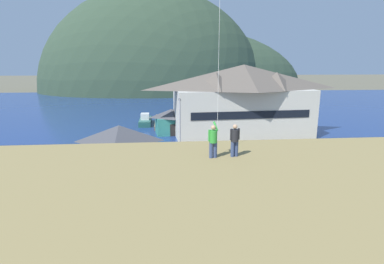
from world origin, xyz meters
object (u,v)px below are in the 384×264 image
Objects in this scene: parked_car_corner_spot at (267,179)px; person_kite_flyer at (213,140)px; parked_car_front_row_end at (196,177)px; parked_car_back_row_right at (138,182)px; moored_boat_wharfside at (145,121)px; parked_car_front_row_silver at (68,160)px; harbor_lodge at (243,99)px; parked_car_front_row_red at (80,183)px; parked_car_lone_by_shed at (246,158)px; person_companion at (235,139)px; parking_light_pole at (180,124)px; storage_shed_waterside at (172,121)px; parked_car_mid_row_near at (334,172)px; storage_shed_near_lot at (120,148)px; wharf_dock at (164,122)px.

person_kite_flyer reaches higher than parked_car_corner_spot.
parked_car_back_row_right is at bearing -172.75° from parked_car_front_row_end.
moored_boat_wharfside is at bearing 92.37° from parked_car_back_row_right.
moored_boat_wharfside is 1.61× the size of parked_car_front_row_silver.
parked_car_front_row_red is (-19.33, -20.20, -4.79)m from harbor_lodge.
harbor_lodge is 5.23× the size of parked_car_lone_by_shed.
moored_boat_wharfside is at bearing 74.63° from parked_car_front_row_silver.
parked_car_back_row_right is 0.99× the size of parked_car_front_row_red.
parked_car_back_row_right is at bearing -87.63° from moored_boat_wharfside.
moored_boat_wharfside is 42.16m from person_kite_flyer.
person_companion is at bearing -49.76° from parked_car_front_row_silver.
parked_car_corner_spot is 12.55m from person_companion.
parking_light_pole is (-6.95, 4.59, 3.07)m from parked_car_lone_by_shed.
harbor_lodge is at bearing 74.52° from person_companion.
harbor_lodge is 5.30× the size of parked_car_front_row_end.
parked_car_mid_row_near is (14.84, -22.20, -1.05)m from storage_shed_waterside.
person_companion is at bearing -85.43° from storage_shed_waterside.
parked_car_lone_by_shed is at bearing -33.45° from parking_light_pole.
person_kite_flyer reaches higher than storage_shed_near_lot.
person_companion reaches higher than parked_car_front_row_red.
storage_shed_near_lot is 3.79× the size of person_companion.
parked_car_front_row_silver is 2.28× the size of person_kite_flyer.
parked_car_lone_by_shed is 5.96m from parked_car_corner_spot.
storage_shed_waterside reaches higher than parked_car_back_row_right.
parking_light_pole is (4.19, 10.26, 3.07)m from parked_car_back_row_right.
parking_light_pole is at bearing 146.55° from parked_car_lone_by_shed.
parking_light_pole is at bearing -75.35° from moored_boat_wharfside.
storage_shed_near_lot is 1.54× the size of parked_car_front_row_red.
parked_car_lone_by_shed is 1.01× the size of parked_car_corner_spot.
parking_light_pole is (6.43, 4.82, 1.52)m from storage_shed_near_lot.
parking_light_pole is (12.20, 3.45, 3.07)m from parked_car_front_row_silver.
moored_boat_wharfside reaches higher than parked_car_lone_by_shed.
parked_car_mid_row_near is at bearing 0.53° from parked_car_front_row_end.
parked_car_front_row_red is 23.23m from parked_car_mid_row_near.
parked_car_lone_by_shed is at bearing -64.07° from moored_boat_wharfside.
harbor_lodge reaches higher than parked_car_lone_by_shed.
parked_car_front_row_silver is at bearing -111.94° from wharf_dock.
storage_shed_waterside is 18.97m from parked_car_lone_by_shed.
parking_light_pole is 4.02× the size of person_companion.
harbor_lodge is 3.40× the size of storage_shed_near_lot.
parked_car_lone_by_shed is (19.16, -1.15, 0.00)m from parked_car_front_row_silver.
person_kite_flyer reaches higher than wharf_dock.
storage_shed_near_lot is at bearing 63.51° from parked_car_front_row_red.
harbor_lodge is 21.33m from parked_car_corner_spot.
moored_boat_wharfside is at bearing 83.37° from parked_car_front_row_red.
harbor_lodge reaches higher than parked_car_corner_spot.
parked_car_lone_by_shed reaches higher than wharf_dock.
harbor_lodge is 25.34m from parked_car_back_row_right.
wharf_dock is at bearing 68.06° from parked_car_front_row_silver.
parked_car_mid_row_near is at bearing 1.73° from parked_car_front_row_red.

